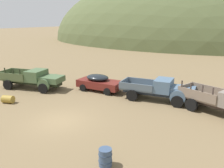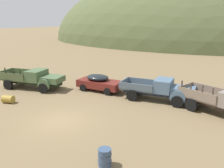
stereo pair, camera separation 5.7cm
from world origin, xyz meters
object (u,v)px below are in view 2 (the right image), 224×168
oil_drum_foreground (105,157)px  oil_drum_tipped (8,99)px  truck_weathered_green (36,79)px  truck_chalk_blue (162,90)px  car_oxblood (101,83)px

oil_drum_foreground → oil_drum_tipped: bearing=167.2°
truck_weathered_green → truck_chalk_blue: bearing=0.6°
oil_drum_foreground → oil_drum_tipped: oil_drum_foreground is taller
car_oxblood → truck_chalk_blue: 6.02m
car_oxblood → truck_chalk_blue: bearing=-0.1°
car_oxblood → oil_drum_foreground: 12.11m
car_oxblood → oil_drum_tipped: size_ratio=4.35×
car_oxblood → truck_chalk_blue: truck_chalk_blue is taller
oil_drum_foreground → car_oxblood: bearing=127.1°
truck_weathered_green → car_oxblood: 6.50m
oil_drum_tipped → car_oxblood: bearing=58.1°
truck_chalk_blue → truck_weathered_green: bearing=-172.6°
truck_chalk_blue → oil_drum_foreground: truck_chalk_blue is taller
car_oxblood → truck_chalk_blue: (6.00, 0.51, 0.18)m
truck_weathered_green → oil_drum_foreground: 14.69m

